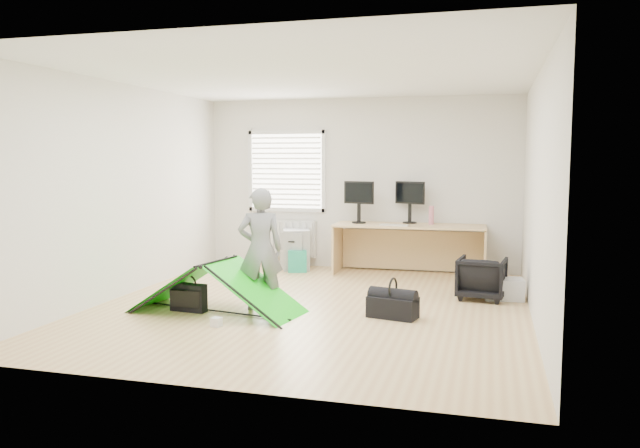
% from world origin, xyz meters
% --- Properties ---
extents(ground, '(5.50, 5.50, 0.00)m').
position_xyz_m(ground, '(0.00, 0.00, 0.00)').
color(ground, tan).
rests_on(ground, ground).
extents(back_wall, '(5.00, 0.02, 2.70)m').
position_xyz_m(back_wall, '(0.00, 2.75, 1.35)').
color(back_wall, silver).
rests_on(back_wall, ground).
extents(window, '(1.20, 0.06, 1.20)m').
position_xyz_m(window, '(-1.20, 2.71, 1.55)').
color(window, silver).
rests_on(window, back_wall).
extents(radiator, '(1.00, 0.12, 0.60)m').
position_xyz_m(radiator, '(-1.20, 2.67, 0.45)').
color(radiator, silver).
rests_on(radiator, back_wall).
extents(desk, '(2.27, 0.77, 0.77)m').
position_xyz_m(desk, '(0.86, 2.34, 0.38)').
color(desk, tan).
rests_on(desk, ground).
extents(filing_cabinet, '(0.57, 0.65, 0.64)m').
position_xyz_m(filing_cabinet, '(-0.95, 2.43, 0.32)').
color(filing_cabinet, '#9B9EA0').
rests_on(filing_cabinet, ground).
extents(monitor_left, '(0.50, 0.24, 0.47)m').
position_xyz_m(monitor_left, '(0.08, 2.37, 1.00)').
color(monitor_left, black).
rests_on(monitor_left, desk).
extents(monitor_right, '(0.49, 0.29, 0.47)m').
position_xyz_m(monitor_right, '(0.84, 2.55, 1.00)').
color(monitor_right, black).
rests_on(monitor_right, desk).
extents(keyboard, '(0.44, 0.19, 0.02)m').
position_xyz_m(keyboard, '(0.67, 2.13, 0.78)').
color(keyboard, beige).
rests_on(keyboard, desk).
extents(thermos, '(0.10, 0.10, 0.28)m').
position_xyz_m(thermos, '(1.17, 2.48, 0.91)').
color(thermos, '#D27587').
rests_on(thermos, desk).
extents(office_chair, '(0.64, 0.65, 0.53)m').
position_xyz_m(office_chair, '(1.95, 0.96, 0.27)').
color(office_chair, black).
rests_on(office_chair, ground).
extents(person, '(0.61, 0.52, 1.42)m').
position_xyz_m(person, '(-0.54, -0.26, 0.71)').
color(person, slate).
rests_on(person, ground).
extents(kite, '(2.02, 1.15, 0.59)m').
position_xyz_m(kite, '(-0.97, -0.54, 0.30)').
color(kite, '#17DA14').
rests_on(kite, ground).
extents(storage_crate, '(0.50, 0.37, 0.26)m').
position_xyz_m(storage_crate, '(2.22, 1.03, 0.13)').
color(storage_crate, silver).
rests_on(storage_crate, ground).
extents(tote_bag, '(0.31, 0.21, 0.34)m').
position_xyz_m(tote_bag, '(-0.83, 2.12, 0.17)').
color(tote_bag, '#21A177').
rests_on(tote_bag, ground).
extents(laptop_bag, '(0.44, 0.18, 0.32)m').
position_xyz_m(laptop_bag, '(-1.30, -0.58, 0.16)').
color(laptop_bag, black).
rests_on(laptop_bag, ground).
extents(white_box, '(0.11, 0.11, 0.10)m').
position_xyz_m(white_box, '(-0.71, -1.11, 0.05)').
color(white_box, silver).
rests_on(white_box, ground).
extents(duffel_bag, '(0.58, 0.38, 0.23)m').
position_xyz_m(duffel_bag, '(1.01, -0.25, 0.12)').
color(duffel_bag, black).
rests_on(duffel_bag, ground).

